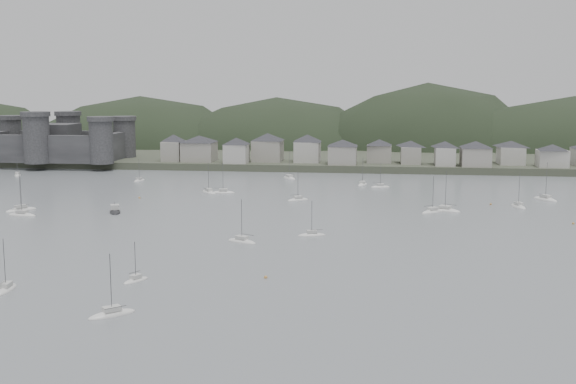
# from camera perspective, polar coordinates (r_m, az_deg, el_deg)

# --- Properties ---
(ground) EXTENTS (900.00, 900.00, 0.00)m
(ground) POSITION_cam_1_polar(r_m,az_deg,el_deg) (132.04, -4.26, -7.37)
(ground) COLOR slate
(ground) RESTS_ON ground
(far_shore_land) EXTENTS (900.00, 250.00, 3.00)m
(far_shore_land) POSITION_cam_1_polar(r_m,az_deg,el_deg) (421.55, 3.89, 3.78)
(far_shore_land) COLOR #383D2D
(far_shore_land) RESTS_ON ground
(forested_ridge) EXTENTS (851.55, 103.94, 102.57)m
(forested_ridge) POSITION_cam_1_polar(r_m,az_deg,el_deg) (397.13, 4.33, 1.63)
(forested_ridge) COLOR black
(forested_ridge) RESTS_ON ground
(castle) EXTENTS (66.00, 43.00, 20.00)m
(castle) POSITION_cam_1_polar(r_m,az_deg,el_deg) (338.31, -18.19, 3.83)
(castle) COLOR #302F32
(castle) RESTS_ON far_shore_land
(waterfront_town) EXTENTS (451.48, 28.46, 12.92)m
(waterfront_town) POSITION_cam_1_polar(r_m,az_deg,el_deg) (309.86, 11.98, 3.25)
(waterfront_town) COLOR #9F9B91
(waterfront_town) RESTS_ON far_shore_land
(moored_fleet) EXTENTS (256.26, 178.86, 12.90)m
(moored_fleet) POSITION_cam_1_polar(r_m,az_deg,el_deg) (198.37, -2.54, -1.93)
(moored_fleet) COLOR silver
(moored_fleet) RESTS_ON ground
(motor_launch_far) EXTENTS (5.99, 8.96, 4.01)m
(motor_launch_far) POSITION_cam_1_polar(r_m,az_deg,el_deg) (210.35, -13.63, -1.53)
(motor_launch_far) COLOR black
(motor_launch_far) RESTS_ON ground
(mooring_buoys) EXTENTS (150.99, 92.52, 0.70)m
(mooring_buoys) POSITION_cam_1_polar(r_m,az_deg,el_deg) (186.91, 0.30, -2.57)
(mooring_buoys) COLOR #BD853F
(mooring_buoys) RESTS_ON ground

